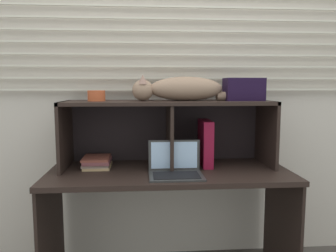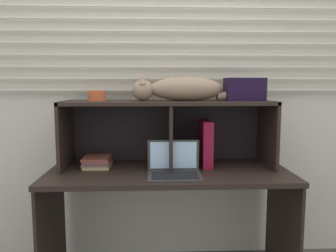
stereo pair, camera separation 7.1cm
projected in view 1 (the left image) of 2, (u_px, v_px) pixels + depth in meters
back_panel_with_blinds at (165, 81)px, 2.33m from camera, size 4.40×0.08×2.50m
desk at (169, 191)px, 2.06m from camera, size 1.47×0.62×0.71m
hutch_shelf_unit at (168, 120)px, 2.15m from camera, size 1.31×0.39×0.42m
cat at (181, 89)px, 2.10m from camera, size 0.78×0.16×0.16m
laptop at (175, 169)px, 1.93m from camera, size 0.31×0.24×0.19m
binder_upright at (205, 143)px, 2.15m from camera, size 0.06×0.24×0.30m
book_stack at (97, 162)px, 2.11m from camera, size 0.17×0.22×0.07m
small_basket at (96, 96)px, 2.06m from camera, size 0.11×0.11×0.07m
storage_box at (244, 89)px, 2.13m from camera, size 0.24×0.16×0.14m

